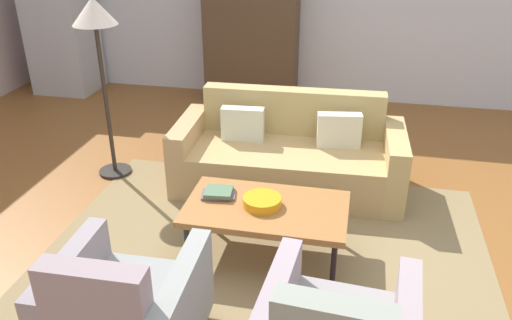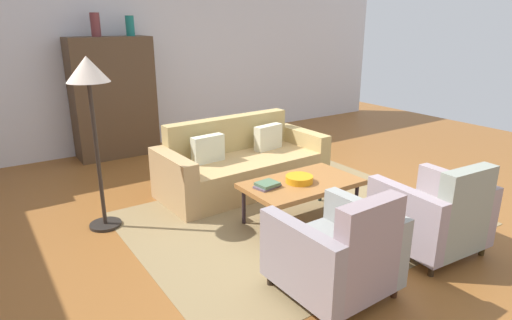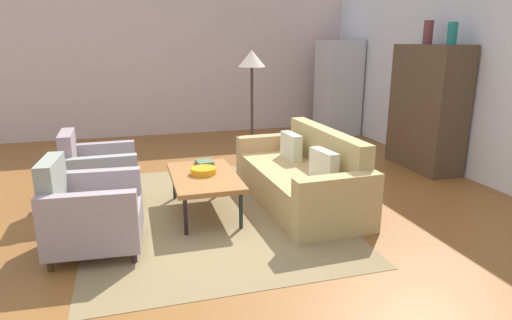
# 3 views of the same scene
# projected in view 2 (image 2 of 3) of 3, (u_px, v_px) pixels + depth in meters

# --- Properties ---
(ground_plane) EXTENTS (11.12, 11.12, 0.00)m
(ground_plane) POSITION_uv_depth(u_px,v_px,m) (307.00, 211.00, 4.83)
(ground_plane) COLOR brown
(wall_back) EXTENTS (9.26, 0.12, 2.80)m
(wall_back) POSITION_uv_depth(u_px,v_px,m) (169.00, 59.00, 7.28)
(wall_back) COLOR silver
(wall_back) RESTS_ON ground
(area_rug) EXTENTS (3.40, 2.60, 0.01)m
(area_rug) POSITION_uv_depth(u_px,v_px,m) (297.00, 219.00, 4.64)
(area_rug) COLOR olive
(area_rug) RESTS_ON ground
(couch) EXTENTS (2.13, 0.98, 0.86)m
(couch) POSITION_uv_depth(u_px,v_px,m) (240.00, 165.00, 5.45)
(couch) COLOR tan
(couch) RESTS_ON ground
(coffee_table) EXTENTS (1.20, 0.70, 0.44)m
(coffee_table) POSITION_uv_depth(u_px,v_px,m) (301.00, 185.00, 4.48)
(coffee_table) COLOR black
(coffee_table) RESTS_ON ground
(armchair_left) EXTENTS (0.82, 0.82, 0.88)m
(armchair_left) POSITION_uv_depth(u_px,v_px,m) (339.00, 256.00, 3.26)
(armchair_left) COLOR #2D2219
(armchair_left) RESTS_ON ground
(armchair_right) EXTENTS (0.86, 0.86, 0.88)m
(armchair_right) POSITION_uv_depth(u_px,v_px,m) (435.00, 217.00, 3.89)
(armchair_right) COLOR #2E2B11
(armchair_right) RESTS_ON ground
(fruit_bowl) EXTENTS (0.28, 0.28, 0.07)m
(fruit_bowl) POSITION_uv_depth(u_px,v_px,m) (299.00, 179.00, 4.44)
(fruit_bowl) COLOR orange
(fruit_bowl) RESTS_ON coffee_table
(book_stack) EXTENTS (0.28, 0.20, 0.05)m
(book_stack) POSITION_uv_depth(u_px,v_px,m) (267.00, 185.00, 4.31)
(book_stack) COLOR #5F4E5F
(book_stack) RESTS_ON coffee_table
(cabinet) EXTENTS (1.20, 0.51, 1.80)m
(cabinet) POSITION_uv_depth(u_px,v_px,m) (113.00, 98.00, 6.58)
(cabinet) COLOR #4F3A26
(cabinet) RESTS_ON ground
(vase_tall) EXTENTS (0.14, 0.14, 0.33)m
(vase_tall) POSITION_uv_depth(u_px,v_px,m) (95.00, 25.00, 6.17)
(vase_tall) COLOR brown
(vase_tall) RESTS_ON cabinet
(vase_round) EXTENTS (0.13, 0.13, 0.29)m
(vase_round) POSITION_uv_depth(u_px,v_px,m) (130.00, 26.00, 6.44)
(vase_round) COLOR #196F65
(vase_round) RESTS_ON cabinet
(floor_lamp) EXTENTS (0.40, 0.40, 1.72)m
(floor_lamp) POSITION_uv_depth(u_px,v_px,m) (89.00, 86.00, 4.04)
(floor_lamp) COLOR black
(floor_lamp) RESTS_ON ground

